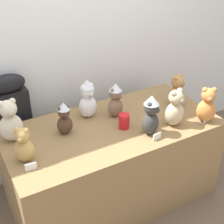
{
  "coord_description": "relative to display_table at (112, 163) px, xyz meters",
  "views": [
    {
      "loc": [
        -0.99,
        -1.51,
        2.03
      ],
      "look_at": [
        0.0,
        0.25,
        0.84
      ],
      "focal_mm": 51.73,
      "sensor_mm": 36.0,
      "label": 1
    }
  ],
  "objects": [
    {
      "name": "name_card_front_left",
      "position": [
        0.19,
        -0.3,
        0.38
      ],
      "size": [
        0.07,
        0.02,
        0.05
      ],
      "primitive_type": "cube",
      "rotation": [
        0.0,
        0.0,
        0.12
      ],
      "color": "white",
      "rests_on": "display_table"
    },
    {
      "name": "teddy_bear_ginger",
      "position": [
        0.65,
        -0.28,
        0.49
      ],
      "size": [
        0.19,
        0.18,
        0.28
      ],
      "rotation": [
        0.0,
        0.0,
        -0.54
      ],
      "color": "#D17F3D",
      "rests_on": "display_table"
    },
    {
      "name": "wall_back",
      "position": [
        0.0,
        0.64,
        0.94
      ],
      "size": [
        7.0,
        0.08,
        2.6
      ],
      "primitive_type": "cube",
      "color": "white",
      "rests_on": "ground_plane"
    },
    {
      "name": "teddy_bear_caramel",
      "position": [
        0.61,
        0.02,
        0.49
      ],
      "size": [
        0.17,
        0.16,
        0.27
      ],
      "rotation": [
        0.0,
        0.0,
        0.32
      ],
      "color": "#B27A42",
      "rests_on": "display_table"
    },
    {
      "name": "teddy_bear_sand",
      "position": [
        0.41,
        -0.21,
        0.49
      ],
      "size": [
        0.17,
        0.16,
        0.29
      ],
      "rotation": [
        0.0,
        0.0,
        0.21
      ],
      "color": "#CCB78E",
      "rests_on": "display_table"
    },
    {
      "name": "teddy_bear_cocoa",
      "position": [
        -0.34,
        0.08,
        0.48
      ],
      "size": [
        0.11,
        0.1,
        0.25
      ],
      "rotation": [
        0.0,
        0.0,
        0.01
      ],
      "color": "#4C3323",
      "rests_on": "display_table"
    },
    {
      "name": "instrument_case",
      "position": [
        -0.61,
        0.52,
        0.18
      ],
      "size": [
        0.28,
        0.13,
        1.06
      ],
      "rotation": [
        0.0,
        0.0,
        0.04
      ],
      "color": "black",
      "rests_on": "ground_plane"
    },
    {
      "name": "teddy_bear_honey",
      "position": [
        -0.67,
        -0.08,
        0.47
      ],
      "size": [
        0.16,
        0.16,
        0.25
      ],
      "rotation": [
        0.0,
        0.0,
        -0.54
      ],
      "color": "tan",
      "rests_on": "display_table"
    },
    {
      "name": "teddy_bear_charcoal",
      "position": [
        0.19,
        -0.22,
        0.51
      ],
      "size": [
        0.18,
        0.17,
        0.3
      ],
      "rotation": [
        0.0,
        0.0,
        0.56
      ],
      "color": "#383533",
      "rests_on": "display_table"
    },
    {
      "name": "name_card_front_middle",
      "position": [
        -0.67,
        -0.19,
        0.38
      ],
      "size": [
        0.07,
        0.02,
        0.05
      ],
      "primitive_type": "cube",
      "rotation": [
        0.0,
        0.0,
        -0.12
      ],
      "color": "white",
      "rests_on": "display_table"
    },
    {
      "name": "teddy_bear_cream",
      "position": [
        -0.69,
        0.18,
        0.51
      ],
      "size": [
        0.17,
        0.15,
        0.32
      ],
      "rotation": [
        0.0,
        0.0,
        0.09
      ],
      "color": "beige",
      "rests_on": "display_table"
    },
    {
      "name": "display_table",
      "position": [
        0.0,
        0.0,
        0.0
      ],
      "size": [
        1.6,
        0.79,
        0.72
      ],
      "primitive_type": "cube",
      "color": "olive",
      "rests_on": "ground_plane"
    },
    {
      "name": "ground_plane",
      "position": [
        0.0,
        -0.25,
        -0.36
      ],
      "size": [
        10.0,
        10.0,
        0.0
      ],
      "primitive_type": "plane",
      "color": "brown"
    },
    {
      "name": "teddy_bear_mocha",
      "position": [
        0.1,
        0.12,
        0.49
      ],
      "size": [
        0.15,
        0.14,
        0.28
      ],
      "rotation": [
        0.0,
        0.0,
        0.3
      ],
      "color": "#7F6047",
      "rests_on": "display_table"
    },
    {
      "name": "party_cup_red",
      "position": [
        0.07,
        -0.06,
        0.41
      ],
      "size": [
        0.08,
        0.08,
        0.11
      ],
      "primitive_type": "cylinder",
      "color": "red",
      "rests_on": "display_table"
    },
    {
      "name": "name_card_front_right",
      "position": [
        0.65,
        -0.3,
        0.38
      ],
      "size": [
        0.07,
        0.02,
        0.05
      ],
      "primitive_type": "cube",
      "rotation": [
        0.0,
        0.0,
        0.12
      ],
      "color": "white",
      "rests_on": "display_table"
    },
    {
      "name": "teddy_bear_snow",
      "position": [
        -0.09,
        0.21,
        0.51
      ],
      "size": [
        0.15,
        0.13,
        0.31
      ],
      "rotation": [
        0.0,
        0.0,
        0.11
      ],
      "color": "white",
      "rests_on": "display_table"
    }
  ]
}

